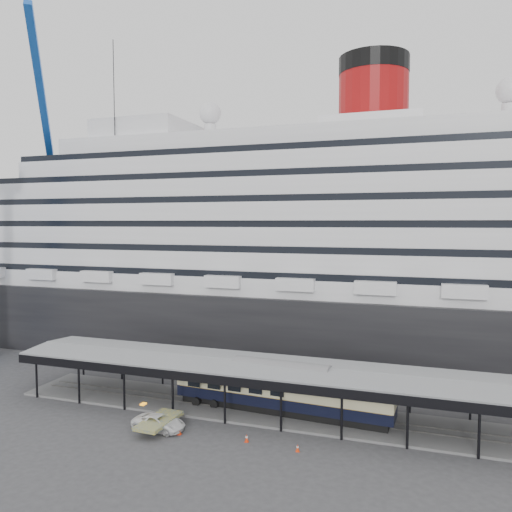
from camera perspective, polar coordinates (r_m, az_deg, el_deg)
The scene contains 8 objects.
ground at distance 50.57m, azimuth -0.77°, elevation -19.36°, with size 200.00×200.00×0.00m, color #363639.
cruise_ship at distance 77.39m, azimuth 7.16°, elevation 2.66°, with size 130.00×30.00×43.90m.
platform_canopy at distance 54.15m, azimuth 1.05°, elevation -15.08°, with size 56.00×9.18×5.30m.
port_truck at distance 51.38m, azimuth -11.04°, elevation -18.18°, with size 2.39×5.19×1.44m, color white.
pullman_carriage at distance 53.55m, azimuth 2.88°, elevation -14.86°, with size 23.29×4.51×22.72m.
traffic_cone_left at distance 50.21m, azimuth -8.76°, elevation -19.13°, with size 0.40×0.40×0.74m.
traffic_cone_mid at distance 48.25m, azimuth -1.08°, elevation -20.07°, with size 0.44×0.44×0.74m.
traffic_cone_right at distance 46.65m, azimuth 4.77°, elevation -21.01°, with size 0.44×0.44×0.67m.
Camera 1 is at (15.46, -43.82, 19.95)m, focal length 35.00 mm.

